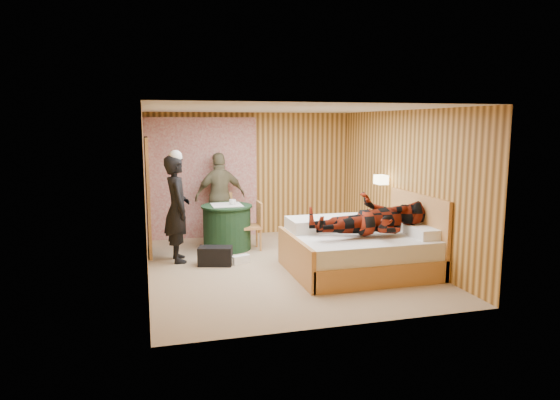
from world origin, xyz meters
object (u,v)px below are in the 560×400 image
object	(u,v)px
woman_standing	(177,209)
man_on_bed	(371,209)
duffel_bag	(215,256)
man_at_table	(220,196)
chair_near	(254,222)
bed	(362,249)
nightstand	(375,235)
wall_lamp	(381,180)
chair_far	(222,213)
round_table	(227,227)

from	to	relation	value
woman_standing	man_on_bed	distance (m)	3.17
duffel_bag	man_at_table	xyz separation A→B (m)	(0.36, 1.78, 0.71)
chair_near	woman_standing	bearing A→B (deg)	-72.38
bed	man_on_bed	distance (m)	0.72
nightstand	woman_standing	xyz separation A→B (m)	(-3.48, 0.24, 0.59)
chair_near	duffel_bag	size ratio (longest dim) A/B	1.62
wall_lamp	man_at_table	xyz separation A→B (m)	(-2.61, 1.68, -0.44)
wall_lamp	chair_near	size ratio (longest dim) A/B	0.30
bed	duffel_bag	xyz separation A→B (m)	(-2.16, 0.91, -0.19)
man_on_bed	chair_far	bearing A→B (deg)	122.34
bed	round_table	distance (m)	2.63
bed	chair_far	size ratio (longest dim) A/B	2.35
man_at_table	nightstand	bearing A→B (deg)	138.56
nightstand	chair_far	size ratio (longest dim) A/B	0.64
wall_lamp	round_table	bearing A→B (deg)	160.97
chair_near	chair_far	bearing A→B (deg)	-152.31
man_on_bed	man_at_table	bearing A→B (deg)	122.13
chair_far	woman_standing	size ratio (longest dim) A/B	0.52
wall_lamp	woman_standing	size ratio (longest dim) A/B	0.15
wall_lamp	round_table	xyz separation A→B (m)	(-2.61, 0.90, -0.89)
round_table	man_on_bed	bearing A→B (deg)	-49.46
chair_far	round_table	bearing A→B (deg)	-80.30
wall_lamp	duffel_bag	size ratio (longest dim) A/B	0.48
round_table	chair_near	xyz separation A→B (m)	(0.47, -0.16, 0.09)
nightstand	man_at_table	size ratio (longest dim) A/B	0.34
wall_lamp	duffel_bag	distance (m)	3.18
wall_lamp	nightstand	world-z (taller)	wall_lamp
woman_standing	duffel_bag	bearing A→B (deg)	-131.60
wall_lamp	chair_far	distance (m)	3.16
duffel_bag	man_on_bed	size ratio (longest dim) A/B	0.30
wall_lamp	chair_far	bearing A→B (deg)	147.87
wall_lamp	nightstand	xyz separation A→B (m)	(-0.04, 0.07, -1.00)
man_at_table	duffel_bag	bearing A→B (deg)	69.24
chair_near	man_at_table	size ratio (longest dim) A/B	0.51
nightstand	man_on_bed	distance (m)	1.67
chair_far	man_on_bed	size ratio (longest dim) A/B	0.53
nightstand	woman_standing	bearing A→B (deg)	176.14
chair_near	man_at_table	xyz separation A→B (m)	(-0.47, 0.93, 0.36)
duffel_bag	man_at_table	world-z (taller)	man_at_table
wall_lamp	round_table	size ratio (longest dim) A/B	0.28
nightstand	man_at_table	bearing A→B (deg)	148.00
round_table	duffel_bag	size ratio (longest dim) A/B	1.73
duffel_bag	man_at_table	distance (m)	1.95
round_table	man_on_bed	size ratio (longest dim) A/B	0.52
wall_lamp	bed	xyz separation A→B (m)	(-0.81, -1.02, -0.96)
nightstand	man_on_bed	world-z (taller)	man_on_bed
chair_far	chair_near	distance (m)	1.00
round_table	chair_near	size ratio (longest dim) A/B	1.07
man_on_bed	chair_near	bearing A→B (deg)	124.41
chair_far	man_on_bed	world-z (taller)	man_on_bed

